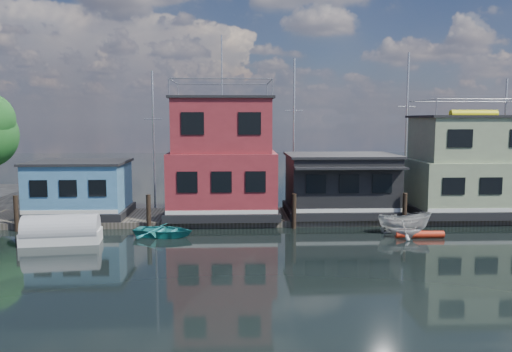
{
  "coord_description": "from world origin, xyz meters",
  "views": [
    {
      "loc": [
        -7.71,
        -21.29,
        6.83
      ],
      "look_at": [
        -6.25,
        12.0,
        3.0
      ],
      "focal_mm": 35.0,
      "sensor_mm": 36.0,
      "label": 1
    }
  ],
  "objects_px": {
    "dinghy_white": "(404,229)",
    "tarp_runabout": "(61,232)",
    "motorboat": "(404,223)",
    "houseboat_dark": "(341,184)",
    "dinghy_teal": "(164,231)",
    "houseboat_blue": "(80,189)",
    "red_kayak": "(420,234)",
    "houseboat_green": "(471,167)",
    "houseboat_red": "(222,160)"
  },
  "relations": [
    {
      "from": "dinghy_white",
      "to": "tarp_runabout",
      "type": "xyz_separation_m",
      "value": [
        -19.33,
        -0.36,
        0.14
      ]
    },
    {
      "from": "motorboat",
      "to": "dinghy_white",
      "type": "bearing_deg",
      "value": 160.85
    },
    {
      "from": "houseboat_dark",
      "to": "dinghy_teal",
      "type": "bearing_deg",
      "value": -157.69
    },
    {
      "from": "houseboat_blue",
      "to": "tarp_runabout",
      "type": "distance_m",
      "value": 6.14
    },
    {
      "from": "dinghy_teal",
      "to": "red_kayak",
      "type": "bearing_deg",
      "value": -80.92
    },
    {
      "from": "houseboat_blue",
      "to": "houseboat_dark",
      "type": "xyz_separation_m",
      "value": [
        17.5,
        -0.02,
        0.21
      ]
    },
    {
      "from": "red_kayak",
      "to": "dinghy_white",
      "type": "height_order",
      "value": "dinghy_white"
    },
    {
      "from": "red_kayak",
      "to": "houseboat_dark",
      "type": "bearing_deg",
      "value": 122.65
    },
    {
      "from": "motorboat",
      "to": "red_kayak",
      "type": "bearing_deg",
      "value": -160.35
    },
    {
      "from": "houseboat_blue",
      "to": "houseboat_dark",
      "type": "relative_size",
      "value": 0.86
    },
    {
      "from": "houseboat_green",
      "to": "dinghy_teal",
      "type": "height_order",
      "value": "houseboat_green"
    },
    {
      "from": "houseboat_blue",
      "to": "red_kayak",
      "type": "height_order",
      "value": "houseboat_blue"
    },
    {
      "from": "houseboat_green",
      "to": "dinghy_white",
      "type": "bearing_deg",
      "value": -139.31
    },
    {
      "from": "houseboat_red",
      "to": "red_kayak",
      "type": "height_order",
      "value": "houseboat_red"
    },
    {
      "from": "houseboat_blue",
      "to": "houseboat_green",
      "type": "distance_m",
      "value": 26.53
    },
    {
      "from": "houseboat_blue",
      "to": "houseboat_dark",
      "type": "distance_m",
      "value": 17.5
    },
    {
      "from": "houseboat_dark",
      "to": "dinghy_teal",
      "type": "distance_m",
      "value": 12.43
    },
    {
      "from": "houseboat_blue",
      "to": "motorboat",
      "type": "bearing_deg",
      "value": -11.82
    },
    {
      "from": "houseboat_blue",
      "to": "tarp_runabout",
      "type": "relative_size",
      "value": 1.47
    },
    {
      "from": "houseboat_blue",
      "to": "dinghy_white",
      "type": "relative_size",
      "value": 3.43
    },
    {
      "from": "houseboat_dark",
      "to": "red_kayak",
      "type": "xyz_separation_m",
      "value": [
        3.46,
        -5.56,
        -2.21
      ]
    },
    {
      "from": "houseboat_blue",
      "to": "dinghy_teal",
      "type": "xyz_separation_m",
      "value": [
        6.16,
        -4.67,
        -1.85
      ]
    },
    {
      "from": "dinghy_teal",
      "to": "red_kayak",
      "type": "height_order",
      "value": "dinghy_teal"
    },
    {
      "from": "houseboat_dark",
      "to": "dinghy_white",
      "type": "height_order",
      "value": "houseboat_dark"
    },
    {
      "from": "houseboat_green",
      "to": "red_kayak",
      "type": "xyz_separation_m",
      "value": [
        -5.54,
        -5.58,
        -3.35
      ]
    },
    {
      "from": "houseboat_dark",
      "to": "tarp_runabout",
      "type": "xyz_separation_m",
      "value": [
        -16.77,
        -5.87,
        -1.79
      ]
    },
    {
      "from": "motorboat",
      "to": "tarp_runabout",
      "type": "xyz_separation_m",
      "value": [
        -19.76,
        -1.6,
        0.01
      ]
    },
    {
      "from": "houseboat_blue",
      "to": "houseboat_green",
      "type": "height_order",
      "value": "houseboat_green"
    },
    {
      "from": "houseboat_green",
      "to": "tarp_runabout",
      "type": "relative_size",
      "value": 1.93
    },
    {
      "from": "houseboat_dark",
      "to": "motorboat",
      "type": "relative_size",
      "value": 2.28
    },
    {
      "from": "houseboat_red",
      "to": "houseboat_dark",
      "type": "distance_m",
      "value": 8.18
    },
    {
      "from": "houseboat_blue",
      "to": "dinghy_white",
      "type": "bearing_deg",
      "value": -15.42
    },
    {
      "from": "houseboat_dark",
      "to": "dinghy_white",
      "type": "relative_size",
      "value": 3.96
    },
    {
      "from": "houseboat_red",
      "to": "dinghy_teal",
      "type": "relative_size",
      "value": 3.42
    },
    {
      "from": "houseboat_blue",
      "to": "houseboat_red",
      "type": "relative_size",
      "value": 0.54
    },
    {
      "from": "houseboat_blue",
      "to": "houseboat_green",
      "type": "bearing_deg",
      "value": 0.0
    },
    {
      "from": "motorboat",
      "to": "houseboat_dark",
      "type": "bearing_deg",
      "value": 34.99
    },
    {
      "from": "houseboat_red",
      "to": "dinghy_white",
      "type": "bearing_deg",
      "value": -27.64
    },
    {
      "from": "houseboat_blue",
      "to": "motorboat",
      "type": "height_order",
      "value": "houseboat_blue"
    },
    {
      "from": "houseboat_red",
      "to": "houseboat_dark",
      "type": "bearing_deg",
      "value": -0.14
    },
    {
      "from": "houseboat_green",
      "to": "tarp_runabout",
      "type": "xyz_separation_m",
      "value": [
        -25.77,
        -5.89,
        -2.92
      ]
    },
    {
      "from": "houseboat_green",
      "to": "red_kayak",
      "type": "height_order",
      "value": "houseboat_green"
    },
    {
      "from": "houseboat_blue",
      "to": "tarp_runabout",
      "type": "height_order",
      "value": "houseboat_blue"
    },
    {
      "from": "houseboat_blue",
      "to": "red_kayak",
      "type": "distance_m",
      "value": 21.78
    },
    {
      "from": "houseboat_blue",
      "to": "houseboat_green",
      "type": "xyz_separation_m",
      "value": [
        26.5,
        0.0,
        1.34
      ]
    },
    {
      "from": "houseboat_dark",
      "to": "tarp_runabout",
      "type": "relative_size",
      "value": 1.7
    },
    {
      "from": "houseboat_dark",
      "to": "dinghy_white",
      "type": "xyz_separation_m",
      "value": [
        2.56,
        -5.51,
        -1.93
      ]
    },
    {
      "from": "houseboat_red",
      "to": "red_kayak",
      "type": "relative_size",
      "value": 4.25
    },
    {
      "from": "houseboat_dark",
      "to": "dinghy_white",
      "type": "bearing_deg",
      "value": -65.05
    },
    {
      "from": "houseboat_red",
      "to": "tarp_runabout",
      "type": "xyz_separation_m",
      "value": [
        -8.77,
        -5.89,
        -3.47
      ]
    }
  ]
}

